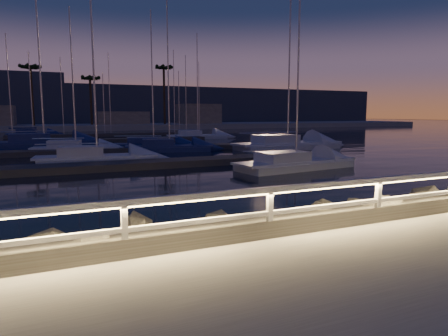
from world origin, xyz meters
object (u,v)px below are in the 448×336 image
(sailboat_g, at_px, (152,145))
(sailboat_b, at_px, (94,157))
(sailboat_c, at_px, (167,147))
(sailboat_d, at_px, (293,162))
(guard_rail, at_px, (343,193))
(sailboat_l, at_px, (196,136))
(sailboat_k, at_px, (41,143))
(sailboat_n, at_px, (32,134))
(sailboat_j, at_px, (74,148))
(sailboat_h, at_px, (285,144))

(sailboat_g, bearing_deg, sailboat_b, -105.30)
(sailboat_c, height_order, sailboat_d, sailboat_d)
(guard_rail, xyz_separation_m, sailboat_l, (11.08, 39.99, -0.98))
(sailboat_k, bearing_deg, sailboat_l, 18.47)
(sailboat_d, height_order, sailboat_n, sailboat_d)
(sailboat_b, height_order, sailboat_j, sailboat_b)
(sailboat_g, height_order, sailboat_j, sailboat_g)
(sailboat_n, bearing_deg, sailboat_h, -48.42)
(sailboat_d, xyz_separation_m, sailboat_k, (-13.23, 21.59, 0.08))
(sailboat_j, bearing_deg, sailboat_d, -41.95)
(sailboat_k, bearing_deg, sailboat_g, -33.91)
(sailboat_c, xyz_separation_m, sailboat_j, (-7.25, 1.58, 0.00))
(sailboat_b, bearing_deg, sailboat_j, 102.16)
(sailboat_k, bearing_deg, sailboat_j, -71.84)
(guard_rail, height_order, sailboat_n, sailboat_n)
(sailboat_k, bearing_deg, sailboat_c, -42.12)
(guard_rail, xyz_separation_m, sailboat_h, (13.15, 22.87, -0.90))
(sailboat_l, bearing_deg, sailboat_k, -150.87)
(sailboat_b, bearing_deg, guard_rail, -72.59)
(sailboat_b, xyz_separation_m, sailboat_d, (10.14, -7.00, -0.03))
(sailboat_j, bearing_deg, sailboat_l, 52.79)
(guard_rail, xyz_separation_m, sailboat_k, (-6.53, 33.57, -0.90))
(sailboat_c, relative_size, sailboat_j, 1.07)
(sailboat_h, bearing_deg, sailboat_g, 152.29)
(sailboat_h, distance_m, sailboat_j, 17.75)
(sailboat_d, xyz_separation_m, sailboat_n, (-14.49, 40.97, 0.00))
(guard_rail, height_order, sailboat_b, sailboat_b)
(sailboat_h, bearing_deg, sailboat_b, -169.37)
(sailboat_c, xyz_separation_m, sailboat_h, (10.04, -2.45, 0.08))
(sailboat_c, distance_m, sailboat_k, 12.69)
(sailboat_d, relative_size, sailboat_h, 0.76)
(guard_rail, xyz_separation_m, sailboat_g, (2.43, 27.90, -0.98))
(sailboat_c, height_order, sailboat_j, sailboat_c)
(sailboat_j, bearing_deg, sailboat_k, 121.82)
(guard_rail, distance_m, sailboat_n, 53.52)
(sailboat_c, height_order, sailboat_g, sailboat_c)
(sailboat_c, distance_m, sailboat_h, 10.33)
(sailboat_j, bearing_deg, sailboat_g, 20.71)
(sailboat_k, bearing_deg, guard_rail, -80.58)
(sailboat_b, relative_size, sailboat_c, 1.03)
(sailboat_d, distance_m, sailboat_l, 28.36)
(sailboat_b, height_order, sailboat_l, sailboat_l)
(sailboat_d, bearing_deg, sailboat_g, 97.17)
(sailboat_g, distance_m, sailboat_l, 14.87)
(sailboat_b, bearing_deg, sailboat_l, 62.49)
(sailboat_c, xyz_separation_m, sailboat_g, (-0.69, 2.58, -0.00))
(guard_rail, relative_size, sailboat_h, 2.58)
(sailboat_c, distance_m, sailboat_l, 16.70)
(sailboat_b, distance_m, sailboat_g, 10.68)
(sailboat_h, height_order, sailboat_j, sailboat_h)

